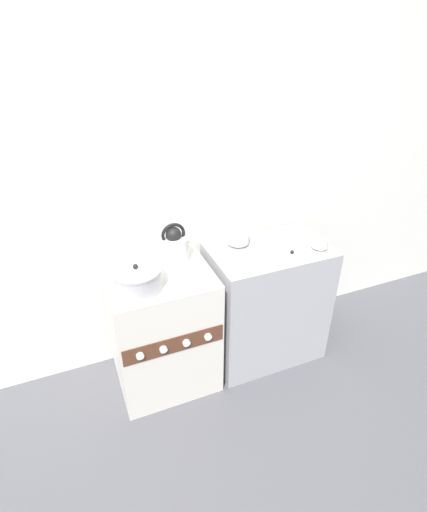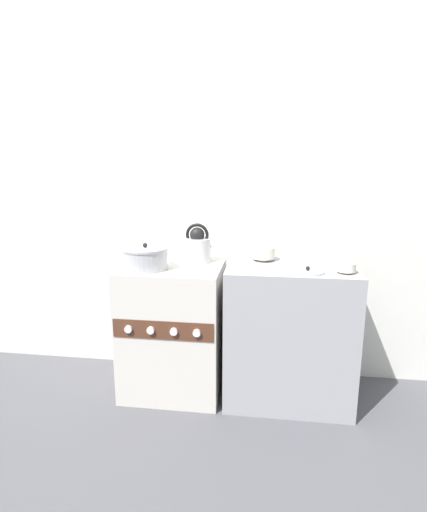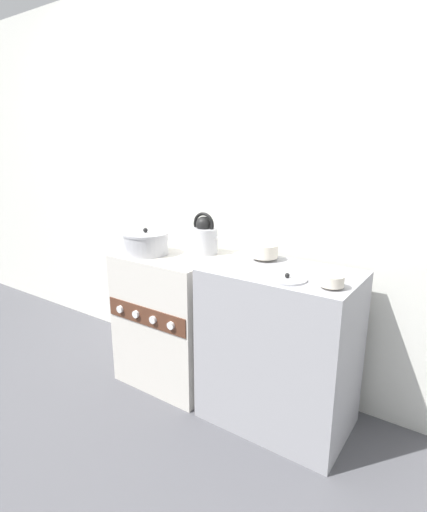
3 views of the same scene
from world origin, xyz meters
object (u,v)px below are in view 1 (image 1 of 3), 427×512
object	(u,v)px
small_ceramic_bowl	(320,243)
cooking_pot	(137,279)
kettle	(174,246)
enamel_bowl	(238,237)
stove	(163,329)
loose_pot_lid	(292,254)

from	to	relation	value
small_ceramic_bowl	cooking_pot	bearing A→B (deg)	178.14
kettle	cooking_pot	bearing A→B (deg)	-142.99
cooking_pot	enamel_bowl	distance (m)	0.73
stove	kettle	distance (m)	0.54
cooking_pot	small_ceramic_bowl	xyz separation A→B (m)	(1.15, -0.04, -0.01)
small_ceramic_bowl	loose_pot_lid	bearing A→B (deg)	-177.34
enamel_bowl	loose_pot_lid	distance (m)	0.35
cooking_pot	loose_pot_lid	distance (m)	0.95
kettle	enamel_bowl	xyz separation A→B (m)	(0.42, -0.01, -0.02)
loose_pot_lid	cooking_pot	bearing A→B (deg)	177.15
cooking_pot	enamel_bowl	world-z (taller)	cooking_pot
kettle	cooking_pot	xyz separation A→B (m)	(-0.28, -0.21, -0.03)
cooking_pot	enamel_bowl	bearing A→B (deg)	16.04
enamel_bowl	loose_pot_lid	world-z (taller)	enamel_bowl
cooking_pot	stove	bearing A→B (deg)	34.04
kettle	cooking_pot	size ratio (longest dim) A/B	0.92
kettle	small_ceramic_bowl	xyz separation A→B (m)	(0.87, -0.25, -0.04)
cooking_pot	loose_pot_lid	world-z (taller)	cooking_pot
enamel_bowl	small_ceramic_bowl	size ratio (longest dim) A/B	1.36
small_ceramic_bowl	loose_pot_lid	distance (m)	0.21
kettle	cooking_pot	world-z (taller)	kettle
kettle	cooking_pot	distance (m)	0.35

